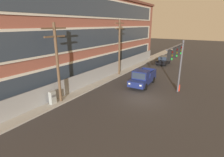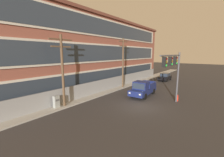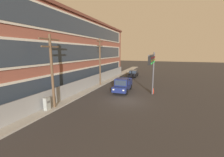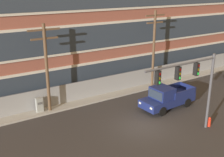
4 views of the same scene
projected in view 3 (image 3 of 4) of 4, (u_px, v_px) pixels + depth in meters
The scene contains 11 objects.
ground_plane at pixel (126, 101), 18.14m from camera, with size 160.00×160.00×0.00m, color #333030.
sidewalk_building_side at pixel (77, 95), 20.51m from camera, with size 80.00×2.10×0.16m, color #9E9B93.
brick_mill_building at pixel (57, 52), 26.26m from camera, with size 38.55×12.22×11.51m.
chain_link_fence at pixel (90, 82), 24.18m from camera, with size 35.54×0.06×1.94m.
traffic_signal_mast at pixel (152, 65), 18.38m from camera, with size 6.36×0.43×5.82m.
pickup_truck_navy at pixel (123, 85), 22.26m from camera, with size 5.36×2.25×2.07m.
sedan_black at pixel (133, 74), 35.27m from camera, with size 4.31×1.83×1.56m.
utility_pole_near_corner at pixel (52, 68), 14.98m from camera, with size 2.65×0.26×7.58m.
utility_pole_midblock at pixel (100, 60), 25.45m from camera, with size 2.37×0.26×8.06m.
electrical_cabinet at pixel (47, 104), 14.90m from camera, with size 0.57×0.43×1.41m.
fire_hydrant at pixel (153, 91), 21.26m from camera, with size 0.24×0.24×0.78m.
Camera 3 is at (-16.90, -4.36, 5.91)m, focal length 24.00 mm.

